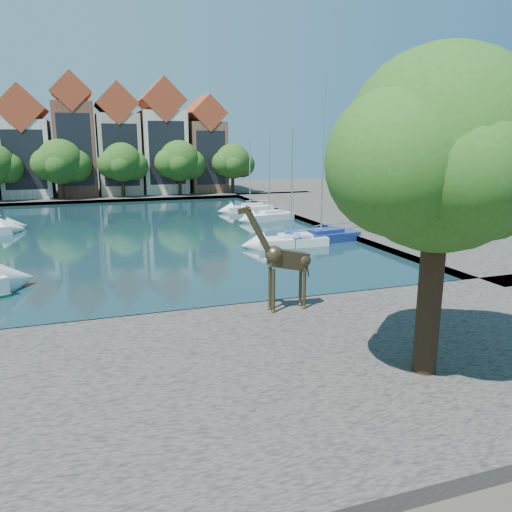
# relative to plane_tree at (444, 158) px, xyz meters

# --- Properties ---
(ground) EXTENTS (160.00, 160.00, 0.00)m
(ground) POSITION_rel_plane_tree_xyz_m (-7.62, 9.01, -7.67)
(ground) COLOR #38332B
(ground) RESTS_ON ground
(water_basin) EXTENTS (38.00, 50.00, 0.08)m
(water_basin) POSITION_rel_plane_tree_xyz_m (-7.62, 33.01, -7.63)
(water_basin) COLOR black
(water_basin) RESTS_ON ground
(near_quay) EXTENTS (50.00, 14.00, 0.50)m
(near_quay) POSITION_rel_plane_tree_xyz_m (-7.62, 2.01, -7.42)
(near_quay) COLOR #534D48
(near_quay) RESTS_ON ground
(far_quay) EXTENTS (60.00, 16.00, 0.50)m
(far_quay) POSITION_rel_plane_tree_xyz_m (-7.62, 65.01, -7.42)
(far_quay) COLOR #534D48
(far_quay) RESTS_ON ground
(right_quay) EXTENTS (14.00, 52.00, 0.50)m
(right_quay) POSITION_rel_plane_tree_xyz_m (17.38, 33.01, -7.42)
(right_quay) COLOR #534D48
(right_quay) RESTS_ON ground
(plane_tree) EXTENTS (8.32, 6.40, 10.62)m
(plane_tree) POSITION_rel_plane_tree_xyz_m (0.00, 0.00, 0.00)
(plane_tree) COLOR #332114
(plane_tree) RESTS_ON near_quay
(townhouse_west_inner) EXTENTS (6.43, 9.18, 15.15)m
(townhouse_west_inner) POSITION_rel_plane_tree_xyz_m (-18.12, 64.99, -0.32)
(townhouse_west_inner) COLOR silver
(townhouse_west_inner) RESTS_ON far_quay
(townhouse_center) EXTENTS (5.44, 9.18, 16.93)m
(townhouse_center) POSITION_rel_plane_tree_xyz_m (-11.62, 64.99, 0.69)
(townhouse_center) COLOR brown
(townhouse_center) RESTS_ON far_quay
(townhouse_east_inner) EXTENTS (5.94, 9.18, 15.79)m
(townhouse_east_inner) POSITION_rel_plane_tree_xyz_m (-5.62, 64.99, 0.06)
(townhouse_east_inner) COLOR tan
(townhouse_east_inner) RESTS_ON far_quay
(townhouse_east_mid) EXTENTS (6.43, 9.18, 16.65)m
(townhouse_east_mid) POSITION_rel_plane_tree_xyz_m (0.88, 64.99, 0.43)
(townhouse_east_mid) COLOR beige
(townhouse_east_mid) RESTS_ON far_quay
(townhouse_east_end) EXTENTS (5.44, 9.18, 14.43)m
(townhouse_east_end) POSITION_rel_plane_tree_xyz_m (7.38, 64.99, -0.56)
(townhouse_east_end) COLOR brown
(townhouse_east_end) RESTS_ON far_quay
(far_tree_mid_west) EXTENTS (7.80, 6.00, 8.00)m
(far_tree_mid_west) POSITION_rel_plane_tree_xyz_m (-13.51, 59.50, -2.38)
(far_tree_mid_west) COLOR #332114
(far_tree_mid_west) RESTS_ON far_quay
(far_tree_mid_east) EXTENTS (7.02, 5.40, 7.52)m
(far_tree_mid_east) POSITION_rel_plane_tree_xyz_m (-5.52, 59.50, -2.54)
(far_tree_mid_east) COLOR #332114
(far_tree_mid_east) RESTS_ON far_quay
(far_tree_east) EXTENTS (7.54, 5.80, 7.84)m
(far_tree_east) POSITION_rel_plane_tree_xyz_m (2.49, 59.50, -2.43)
(far_tree_east) COLOR #332114
(far_tree_east) RESTS_ON far_quay
(far_tree_far_east) EXTENTS (6.76, 5.20, 7.36)m
(far_tree_far_east) POSITION_rel_plane_tree_xyz_m (10.48, 59.50, -2.60)
(far_tree_far_east) COLOR #332114
(far_tree_far_east) RESTS_ON far_quay
(giraffe_statue) EXTENTS (3.45, 0.64, 4.93)m
(giraffe_statue) POSITION_rel_plane_tree_xyz_m (-2.34, 7.50, -4.75)
(giraffe_statue) COLOR #3C311E
(giraffe_statue) RESTS_ON near_quay
(sailboat_right_a) EXTENTS (5.79, 2.23, 8.90)m
(sailboat_right_a) POSITION_rel_plane_tree_xyz_m (4.45, 22.68, -7.08)
(sailboat_right_a) COLOR silver
(sailboat_right_a) RESTS_ON water_basin
(sailboat_right_b) EXTENTS (6.80, 3.33, 12.95)m
(sailboat_right_b) POSITION_rel_plane_tree_xyz_m (7.38, 23.33, -6.99)
(sailboat_right_b) COLOR navy
(sailboat_right_b) RESTS_ON water_basin
(sailboat_right_c) EXTENTS (5.51, 3.02, 8.83)m
(sailboat_right_c) POSITION_rel_plane_tree_xyz_m (7.38, 35.58, -7.05)
(sailboat_right_c) COLOR silver
(sailboat_right_c) RESTS_ON water_basin
(sailboat_right_d) EXTENTS (5.41, 1.98, 8.01)m
(sailboat_right_d) POSITION_rel_plane_tree_xyz_m (7.38, 42.07, -7.06)
(sailboat_right_d) COLOR silver
(sailboat_right_d) RESTS_ON water_basin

